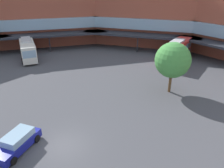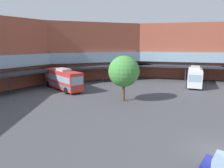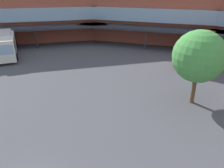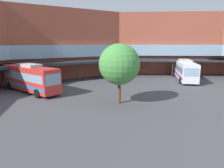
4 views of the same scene
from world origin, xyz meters
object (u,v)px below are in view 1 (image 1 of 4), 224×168
Objects in this scene: bus_1 at (27,48)px; bus_2 at (176,51)px; plaza_tree at (173,60)px; parked_car at (17,142)px.

bus_1 is 1.02× the size of bus_2.
bus_2 is at bearing 107.31° from plaza_tree.
bus_2 reaches higher than bus_1.
parked_car is 0.71× the size of plaza_tree.
bus_2 is 2.29× the size of parked_car.
bus_1 reaches higher than parked_car.
parked_car is (21.64, -16.52, -1.10)m from bus_1.
plaza_tree reaches higher than bus_2.
parked_car is at bearing -5.67° from bus_1.
plaza_tree reaches higher than bus_1.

